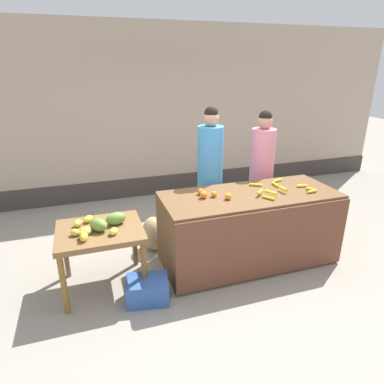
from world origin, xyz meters
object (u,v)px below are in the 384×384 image
object	(u,v)px
vendor_woman_blue_shirt	(210,176)
vendor_woman_pink_shirt	(261,173)
produce_crate	(147,290)
produce_sack	(153,233)

from	to	relation	value
vendor_woman_blue_shirt	vendor_woman_pink_shirt	xyz separation A→B (m)	(0.81, 0.04, -0.05)
vendor_woman_blue_shirt	produce_crate	world-z (taller)	vendor_woman_blue_shirt
vendor_woman_pink_shirt	produce_crate	distance (m)	2.36
vendor_woman_pink_shirt	produce_crate	bearing A→B (deg)	-149.85
vendor_woman_blue_shirt	produce_crate	distance (m)	1.76
vendor_woman_pink_shirt	vendor_woman_blue_shirt	bearing A→B (deg)	-177.38
vendor_woman_blue_shirt	produce_crate	size ratio (longest dim) A/B	4.28
vendor_woman_pink_shirt	produce_sack	xyz separation A→B (m)	(-1.64, -0.09, -0.67)
produce_crate	produce_sack	xyz separation A→B (m)	(0.29, 1.03, 0.11)
vendor_woman_pink_shirt	produce_sack	distance (m)	1.77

